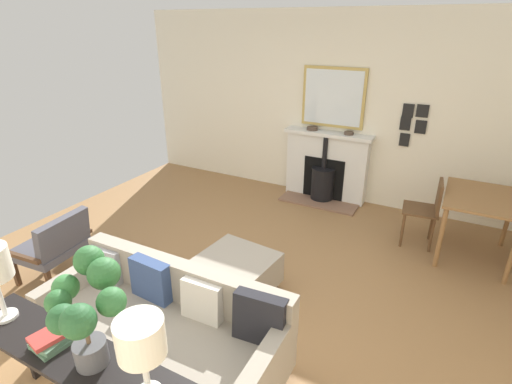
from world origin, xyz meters
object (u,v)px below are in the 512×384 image
mantel_bowl_near (312,128)px  book_stack (54,338)px  ottoman (237,271)px  armchair_accent (54,244)px  console_table (73,364)px  table_lamp_far_end (141,341)px  sofa (165,325)px  potted_plant (85,302)px  dining_chair_near_fireplace (428,207)px  dining_table (482,206)px  fireplace (325,170)px  mantel_bowl_far (349,133)px

mantel_bowl_near → book_stack: mantel_bowl_near is taller
ottoman → armchair_accent: armchair_accent is taller
console_table → table_lamp_far_end: size_ratio=3.38×
sofa → potted_plant: potted_plant is taller
mantel_bowl_near → dining_chair_near_fireplace: bearing=66.4°
dining_table → table_lamp_far_end: bearing=-22.7°
ottoman → dining_table: size_ratio=0.80×
dining_table → dining_chair_near_fireplace: 0.54m
mantel_bowl_near → book_stack: size_ratio=0.61×
sofa → potted_plant: 1.14m
mantel_bowl_near → table_lamp_far_end: table_lamp_far_end is taller
fireplace → book_stack: (4.36, -0.19, 0.35)m
mantel_bowl_far → table_lamp_far_end: (4.38, 0.24, 0.06)m
ottoman → table_lamp_far_end: bearing=17.0°
dining_table → fireplace: bearing=-110.4°
mantel_bowl_near → potted_plant: bearing=5.1°
mantel_bowl_near → armchair_accent: bearing=-24.2°
sofa → ottoman: size_ratio=2.58×
fireplace → sofa: 3.60m
sofa → table_lamp_far_end: 1.25m
dining_chair_near_fireplace → table_lamp_far_end: bearing=-15.2°
mantel_bowl_far → dining_table: size_ratio=0.14×
ottoman → dining_table: (-1.85, 2.04, 0.40)m
dining_table → dining_chair_near_fireplace: dining_chair_near_fireplace is taller
potted_plant → dining_table: 4.09m
table_lamp_far_end → potted_plant: (-0.03, -0.39, 0.06)m
armchair_accent → dining_chair_near_fireplace: size_ratio=0.91×
fireplace → sofa: bearing=-1.0°
mantel_bowl_near → console_table: 4.41m
dining_chair_near_fireplace → console_table: bearing=-23.6°
ottoman → book_stack: bearing=-6.2°
sofa → dining_chair_near_fireplace: (-2.84, 1.58, 0.17)m
ottoman → book_stack: book_stack is taller
armchair_accent → table_lamp_far_end: bearing=65.0°
ottoman → book_stack: size_ratio=2.82×
fireplace → ottoman: size_ratio=1.71×
console_table → sofa: bearing=179.8°
mantel_bowl_far → book_stack: 4.41m
console_table → potted_plant: bearing=97.3°
sofa → ottoman: 0.99m
armchair_accent → dining_chair_near_fireplace: 4.14m
sofa → ottoman: sofa is taller
fireplace → table_lamp_far_end: bearing=7.0°
table_lamp_far_end → sofa: bearing=-142.2°
table_lamp_far_end → dining_chair_near_fireplace: size_ratio=0.57×
armchair_accent → table_lamp_far_end: size_ratio=1.61×
ottoman → sofa: bearing=-3.4°
armchair_accent → dining_table: bearing=123.8°
ottoman → table_lamp_far_end: size_ratio=1.60×
mantel_bowl_near → dining_chair_near_fireplace: mantel_bowl_near is taller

